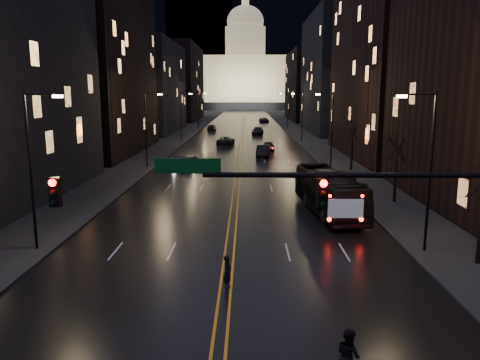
{
  "coord_description": "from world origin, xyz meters",
  "views": [
    {
      "loc": [
        0.96,
        -15.31,
        8.89
      ],
      "look_at": [
        0.57,
        11.38,
        3.9
      ],
      "focal_mm": 35.0,
      "sensor_mm": 36.0,
      "label": 1
    }
  ],
  "objects_px": {
    "bus": "(329,192)",
    "pedestrian_b": "(348,355)",
    "traffic_signal": "(394,207)",
    "oncoming_car_b": "(181,162)",
    "oncoming_car_a": "(190,161)",
    "receding_car_a": "(263,151)",
    "pedestrian_a": "(228,272)"
  },
  "relations": [
    {
      "from": "bus",
      "to": "pedestrian_b",
      "type": "height_order",
      "value": "bus"
    },
    {
      "from": "traffic_signal",
      "to": "pedestrian_b",
      "type": "xyz_separation_m",
      "value": [
        -1.77,
        -2.0,
        -4.23
      ]
    },
    {
      "from": "bus",
      "to": "oncoming_car_b",
      "type": "height_order",
      "value": "bus"
    },
    {
      "from": "oncoming_car_a",
      "to": "pedestrian_b",
      "type": "distance_m",
      "value": 43.13
    },
    {
      "from": "oncoming_car_b",
      "to": "receding_car_a",
      "type": "xyz_separation_m",
      "value": [
        10.18,
        9.45,
        0.16
      ]
    },
    {
      "from": "bus",
      "to": "pedestrian_a",
      "type": "distance_m",
      "value": 15.7
    },
    {
      "from": "pedestrian_b",
      "to": "oncoming_car_a",
      "type": "bearing_deg",
      "value": -10.68
    },
    {
      "from": "traffic_signal",
      "to": "receding_car_a",
      "type": "bearing_deg",
      "value": 93.07
    },
    {
      "from": "pedestrian_b",
      "to": "traffic_signal",
      "type": "bearing_deg",
      "value": -65.5
    },
    {
      "from": "pedestrian_a",
      "to": "pedestrian_b",
      "type": "xyz_separation_m",
      "value": [
        4.05,
        -7.0,
        0.09
      ]
    },
    {
      "from": "oncoming_car_a",
      "to": "bus",
      "type": "bearing_deg",
      "value": 129.3
    },
    {
      "from": "oncoming_car_a",
      "to": "pedestrian_b",
      "type": "xyz_separation_m",
      "value": [
        9.93,
        -41.98,
        0.07
      ]
    },
    {
      "from": "oncoming_car_b",
      "to": "pedestrian_a",
      "type": "height_order",
      "value": "pedestrian_a"
    },
    {
      "from": "oncoming_car_a",
      "to": "oncoming_car_b",
      "type": "distance_m",
      "value": 1.28
    },
    {
      "from": "oncoming_car_b",
      "to": "pedestrian_b",
      "type": "distance_m",
      "value": 43.91
    },
    {
      "from": "pedestrian_b",
      "to": "pedestrian_a",
      "type": "bearing_deg",
      "value": 6.05
    },
    {
      "from": "traffic_signal",
      "to": "receding_car_a",
      "type": "distance_m",
      "value": 50.2
    },
    {
      "from": "traffic_signal",
      "to": "oncoming_car_a",
      "type": "bearing_deg",
      "value": 106.3
    },
    {
      "from": "oncoming_car_b",
      "to": "pedestrian_b",
      "type": "xyz_separation_m",
      "value": [
        11.09,
        -42.49,
        0.21
      ]
    },
    {
      "from": "receding_car_a",
      "to": "traffic_signal",
      "type": "bearing_deg",
      "value": -82.68
    },
    {
      "from": "traffic_signal",
      "to": "bus",
      "type": "xyz_separation_m",
      "value": [
        1.22,
        19.02,
        -3.53
      ]
    },
    {
      "from": "oncoming_car_b",
      "to": "receding_car_a",
      "type": "height_order",
      "value": "receding_car_a"
    },
    {
      "from": "pedestrian_a",
      "to": "oncoming_car_b",
      "type": "bearing_deg",
      "value": 27.61
    },
    {
      "from": "oncoming_car_b",
      "to": "pedestrian_b",
      "type": "height_order",
      "value": "pedestrian_b"
    },
    {
      "from": "bus",
      "to": "receding_car_a",
      "type": "distance_m",
      "value": 31.18
    },
    {
      "from": "traffic_signal",
      "to": "pedestrian_a",
      "type": "relative_size",
      "value": 11.03
    },
    {
      "from": "traffic_signal",
      "to": "pedestrian_b",
      "type": "height_order",
      "value": "traffic_signal"
    },
    {
      "from": "receding_car_a",
      "to": "pedestrian_a",
      "type": "xyz_separation_m",
      "value": [
        -3.14,
        -44.94,
        -0.04
      ]
    },
    {
      "from": "traffic_signal",
      "to": "bus",
      "type": "bearing_deg",
      "value": 86.32
    },
    {
      "from": "oncoming_car_a",
      "to": "oncoming_car_b",
      "type": "xyz_separation_m",
      "value": [
        -1.17,
        0.51,
        -0.14
      ]
    },
    {
      "from": "bus",
      "to": "oncoming_car_a",
      "type": "relative_size",
      "value": 2.39
    },
    {
      "from": "traffic_signal",
      "to": "oncoming_car_b",
      "type": "xyz_separation_m",
      "value": [
        -12.86,
        40.49,
        -4.44
      ]
    }
  ]
}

